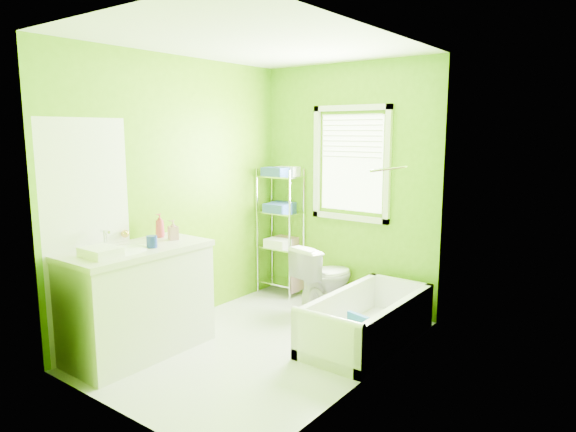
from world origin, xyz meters
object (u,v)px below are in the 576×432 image
Objects in this scene: bathtub at (366,327)px; wire_shelf_unit at (282,218)px; toilet at (324,277)px; vanity at (137,297)px.

bathtub is 0.96× the size of wire_shelf_unit.
toilet is (-0.79, 0.53, 0.21)m from bathtub.
vanity is at bearing -137.22° from bathtub.
vanity is (-1.47, -1.36, 0.35)m from bathtub.
toilet is at bearing 146.20° from bathtub.
wire_shelf_unit reaches higher than bathtub.
wire_shelf_unit is (-1.49, 0.70, 0.76)m from bathtub.
vanity reaches higher than toilet.
bathtub is 2.02× the size of toilet.
bathtub is 0.98m from toilet.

